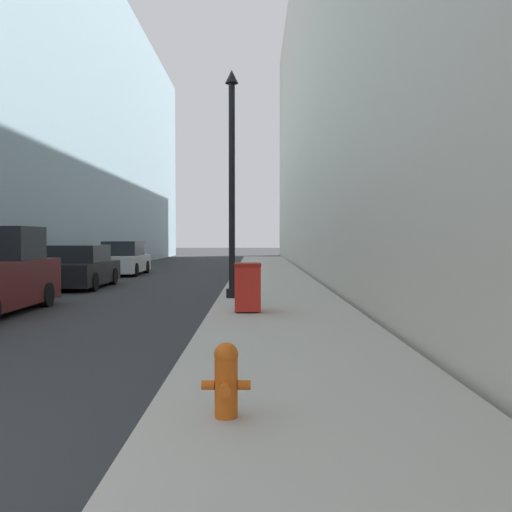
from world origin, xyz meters
name	(u,v)px	position (x,y,z in m)	size (l,w,h in m)	color
sidewalk_right	(271,285)	(5.09, 18.00, 0.07)	(3.41, 60.00, 0.15)	#ADA89E
building_right_stone	(420,78)	(12.89, 26.00, 9.94)	(12.00, 60.00, 19.88)	beige
fire_hydrant	(224,378)	(4.16, 2.13, 0.51)	(0.46, 0.34, 0.70)	#D15614
trash_bin	(246,287)	(4.26, 9.68, 0.71)	(0.60, 0.66, 1.10)	red
lamppost	(230,180)	(3.77, 12.69, 3.41)	(0.36, 0.36, 6.28)	black
parked_sedan_near	(78,268)	(-1.93, 17.53, 0.71)	(1.91, 4.50, 1.55)	black
parked_sedan_far	(121,259)	(-2.07, 24.86, 0.75)	(1.92, 4.51, 1.64)	silver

